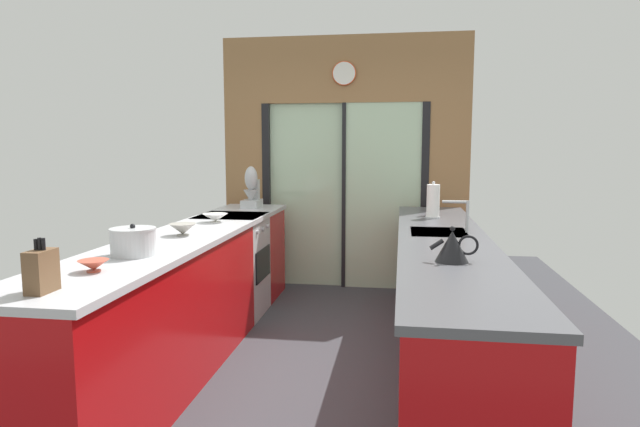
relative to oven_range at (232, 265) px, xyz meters
name	(u,v)px	position (x,y,z in m)	size (l,w,h in m)	color
ground_plane	(319,345)	(0.91, -0.65, -0.47)	(5.04, 7.60, 0.02)	#38383D
back_wall_unit	(344,148)	(0.91, 1.15, 1.07)	(2.64, 0.12, 2.70)	olive
left_counter_run	(183,298)	(0.00, -1.12, 0.01)	(0.62, 3.80, 0.92)	#AD0C0F
right_counter_run	(442,302)	(1.82, -0.95, 0.01)	(0.62, 3.80, 0.92)	#AD0C0F
sink_faucet	(462,211)	(1.96, -0.70, 0.62)	(0.19, 0.02, 0.23)	#B7BABC
oven_range	(232,265)	(0.00, 0.00, 0.00)	(0.60, 0.60, 0.92)	#B7BABC
mixing_bowl_near	(94,265)	(0.02, -2.25, 0.50)	(0.15, 0.15, 0.06)	#BC4C38
mixing_bowl_mid	(183,229)	(0.02, -1.14, 0.51)	(0.19, 0.19, 0.08)	gray
mixing_bowl_far	(215,218)	(0.02, -0.47, 0.50)	(0.21, 0.21, 0.07)	silver
knife_block	(41,271)	(0.02, -2.64, 0.56)	(0.08, 0.14, 0.24)	brown
stand_mixer	(252,192)	(0.02, 0.63, 0.63)	(0.17, 0.27, 0.42)	#B7BABC
stock_pot	(133,242)	(0.02, -1.84, 0.54)	(0.26, 0.26, 0.18)	#B7BABC
kettle	(452,246)	(1.80, -1.75, 0.55)	(0.26, 0.18, 0.20)	black
soap_bottle	(432,202)	(1.80, 0.27, 0.58)	(0.06, 0.06, 0.27)	#B23D2D
paper_towel_roll	(433,201)	(1.80, 0.08, 0.61)	(0.13, 0.13, 0.32)	#B7BABC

